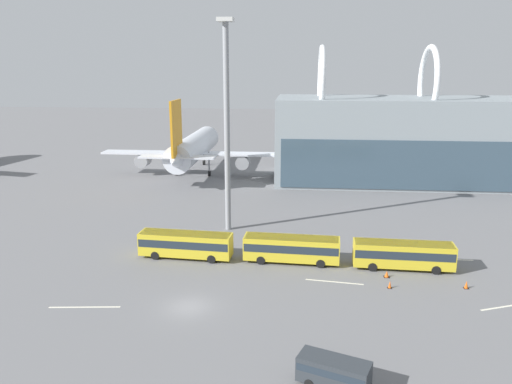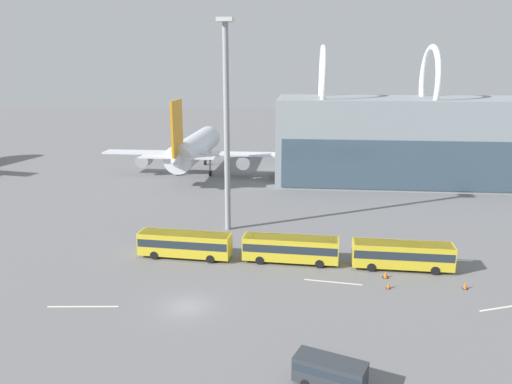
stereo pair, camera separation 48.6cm
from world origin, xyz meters
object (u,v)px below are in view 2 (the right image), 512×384
Objects in this scene: traffic_cone_0 at (465,285)px; shuttle_bus_0 at (185,243)px; airliner_parked_remote at (474,149)px; service_van_foreground at (330,371)px; floodlight_mast at (227,118)px; traffic_cone_1 at (386,275)px; shuttle_bus_2 at (402,254)px; airliner_at_gate_far at (194,148)px; shuttle_bus_1 at (290,248)px; traffic_cone_2 at (388,285)px.

shuttle_bus_0 is at bearing 169.47° from traffic_cone_0.
service_van_foreground is (-33.67, -77.18, -3.91)m from airliner_parked_remote.
floodlight_mast is 40.87× the size of traffic_cone_1.
floodlight_mast is at bearing -49.13° from service_van_foreground.
traffic_cone_0 is (5.61, -4.69, -1.41)m from shuttle_bus_2.
traffic_cone_0 is at bearing -142.18° from airliner_at_gate_far.
service_van_foreground is (3.54, -23.08, -0.54)m from shuttle_bus_1.
airliner_at_gate_far is 50.96m from shuttle_bus_1.
airliner_parked_remote reaches higher than service_van_foreground.
traffic_cone_1 is (6.93, 19.75, -0.93)m from service_van_foreground.
shuttle_bus_2 is 3.65m from traffic_cone_1.
airliner_parked_remote reaches higher than traffic_cone_1.
airliner_at_gate_far is at bearing 121.36° from traffic_cone_2.
floodlight_mast is 35.43m from traffic_cone_0.
service_van_foreground is 6.76× the size of traffic_cone_0.
airliner_parked_remote is at bearing 42.77° from floodlight_mast.
service_van_foreground is at bearing -78.02° from shuttle_bus_1.
traffic_cone_1 is (19.56, -14.62, -15.20)m from floodlight_mast.
traffic_cone_1 is at bearing 164.66° from traffic_cone_0.
shuttle_bus_0 is 25.23m from shuttle_bus_2.
traffic_cone_0 is (14.68, 17.62, -0.87)m from service_van_foreground.
airliner_at_gate_far is at bearing 118.25° from shuttle_bus_1.
shuttle_bus_0 is 17.95m from floodlight_mast.
floodlight_mast is at bearing 76.58° from shuttle_bus_0.
service_van_foreground is 20.95m from traffic_cone_1.
shuttle_bus_2 is 16.15× the size of traffic_cone_1.
traffic_cone_2 is at bearing 22.78° from airliner_parked_remote.
airliner_at_gate_far is 1.33× the size of floodlight_mast.
airliner_parked_remote is 73.42m from shuttle_bus_0.
traffic_cone_1 is at bearing -4.59° from shuttle_bus_0.
airliner_parked_remote is 43.86× the size of traffic_cone_2.
airliner_at_gate_far is at bearing 109.58° from floodlight_mast.
shuttle_bus_1 is 0.40× the size of floodlight_mast.
airliner_at_gate_far is 61.33m from traffic_cone_2.
shuttle_bus_2 is at bearing 1.93° from shuttle_bus_0.
airliner_at_gate_far is 3.37× the size of shuttle_bus_2.
shuttle_bus_1 is 1.00× the size of shuttle_bus_2.
shuttle_bus_1 is at bearing 149.39° from traffic_cone_2.
floodlight_mast reaches higher than airliner_at_gate_far.
shuttle_bus_1 reaches higher than service_van_foreground.
airliner_at_gate_far reaches higher than traffic_cone_0.
traffic_cone_2 is (22.94, -6.39, -1.43)m from shuttle_bus_0.
traffic_cone_2 is at bearing -110.81° from shuttle_bus_2.
traffic_cone_0 is at bearing 29.14° from airliner_parked_remote.
traffic_cone_1 is at bearing 87.26° from traffic_cone_2.
traffic_cone_2 is at bearing -92.74° from traffic_cone_1.
shuttle_bus_0 and shuttle_bus_2 have the same top height.
shuttle_bus_1 reaches higher than traffic_cone_1.
service_van_foreground reaches higher than traffic_cone_2.
airliner_parked_remote is 63.54m from traffic_cone_1.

